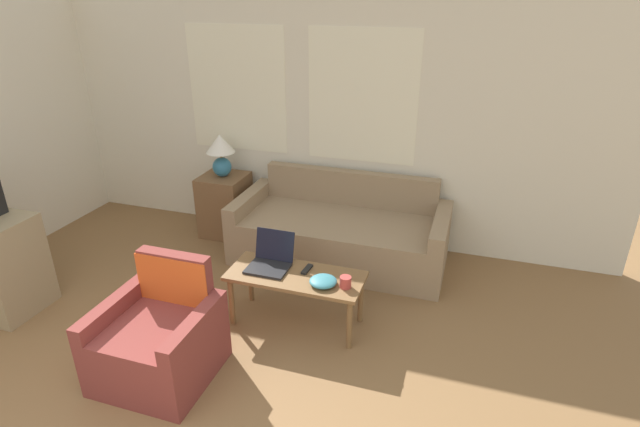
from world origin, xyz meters
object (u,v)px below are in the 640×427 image
couch (341,233)px  laptop (270,259)px  coffee_table (296,280)px  snack_bowl (323,281)px  table_lamp (221,151)px  cup_navy (345,282)px  armchair (161,340)px  tv_remote (307,269)px

couch → laptop: (-0.28, -1.12, 0.25)m
couch → laptop: bearing=-104.3°
couch → laptop: size_ratio=6.33×
couch → coffee_table: size_ratio=1.92×
couch → snack_bowl: couch is taller
table_lamp → cup_navy: bearing=-38.1°
snack_bowl → couch: bearing=99.4°
armchair → laptop: armchair is taller
armchair → coffee_table: size_ratio=0.75×
armchair → couch: bearing=69.5°
coffee_table → laptop: bearing=165.7°
armchair → laptop: size_ratio=2.49×
couch → coffee_table: couch is taller
armchair → coffee_table: 1.09m
coffee_table → tv_remote: (0.07, 0.09, 0.07)m
laptop → table_lamp: bearing=130.9°
table_lamp → snack_bowl: (1.58, -1.39, -0.47)m
cup_navy → couch: bearing=107.1°
armchair → laptop: bearing=62.3°
armchair → table_lamp: (-0.62, 2.15, 0.69)m
coffee_table → cup_navy: size_ratio=12.14×
table_lamp → laptop: (1.09, -1.26, -0.44)m
table_lamp → coffee_table: bearing=-44.8°
table_lamp → snack_bowl: table_lamp is taller
couch → cup_navy: size_ratio=23.29×
laptop → tv_remote: size_ratio=2.16×
laptop → coffee_table: bearing=-14.3°
couch → armchair: size_ratio=2.54×
table_lamp → laptop: table_lamp is taller
couch → cup_navy: 1.31m
table_lamp → snack_bowl: size_ratio=2.16×
couch → tv_remote: bearing=-88.9°
couch → armchair: (-0.75, -2.00, -0.00)m
laptop → tv_remote: (0.30, 0.02, -0.05)m
tv_remote → snack_bowl: bearing=-40.3°
couch → table_lamp: size_ratio=4.55×
armchair → coffee_table: armchair is taller
coffee_table → tv_remote: bearing=52.6°
table_lamp → coffee_table: table_lamp is taller
table_lamp → tv_remote: size_ratio=3.00×
cup_navy → tv_remote: 0.39m
table_lamp → snack_bowl: bearing=-41.4°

